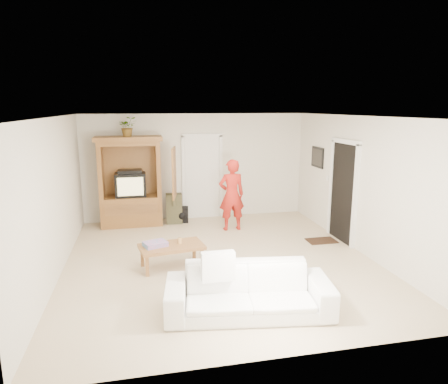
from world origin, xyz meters
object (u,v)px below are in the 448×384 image
at_px(man, 232,195).
at_px(coffee_table, 172,248).
at_px(sofa, 248,291).
at_px(armoire, 132,187).

xyz_separation_m(man, coffee_table, (-1.52, -1.93, -0.46)).
xyz_separation_m(sofa, coffee_table, (-0.89, 1.82, 0.03)).
distance_m(man, sofa, 3.83).
bearing_deg(coffee_table, sofa, -73.30).
relative_size(armoire, coffee_table, 1.79).
distance_m(sofa, coffee_table, 2.02).
height_order(armoire, man, armoire).
xyz_separation_m(armoire, man, (2.21, -0.87, -0.10)).
bearing_deg(man, coffee_table, 49.32).
relative_size(armoire, man, 1.29).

